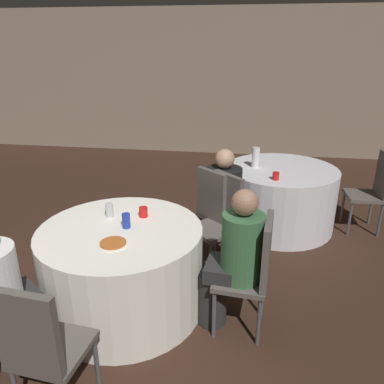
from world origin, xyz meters
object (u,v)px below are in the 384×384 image
object	(u,v)px
chair_far_southwest	(217,206)
person_white_shirt	(5,295)
person_black_shirt	(228,199)
person_green_jacket	(232,261)
pizza_plate_near	(113,243)
bottle_far	(256,158)
chair_near_northeast	(221,214)
soda_can_silver	(109,210)
soda_can_blue	(126,221)
chair_near_east	(254,267)
chair_far_east	(374,186)
table_far	(279,197)
chair_near_south	(40,344)
table_near	(123,269)

from	to	relation	value
chair_far_southwest	person_white_shirt	distance (m)	2.12
chair_far_southwest	person_black_shirt	xyz separation A→B (m)	(0.11, 0.12, 0.03)
person_green_jacket	pizza_plate_near	bearing A→B (deg)	105.77
person_black_shirt	bottle_far	distance (m)	0.80
chair_near_northeast	soda_can_silver	xyz separation A→B (m)	(-0.92, -0.57, 0.24)
chair_far_southwest	soda_can_blue	bearing A→B (deg)	-83.73
chair_near_east	chair_far_east	size ratio (longest dim) A/B	1.00
chair_far_southwest	pizza_plate_near	xyz separation A→B (m)	(-0.66, -1.23, 0.19)
soda_can_blue	table_far	bearing A→B (deg)	52.71
soda_can_blue	person_white_shirt	bearing A→B (deg)	-127.59
chair_far_southwest	person_green_jacket	size ratio (longest dim) A/B	0.82
chair_near_east	soda_can_silver	bearing A→B (deg)	81.47
person_black_shirt	soda_can_blue	bearing A→B (deg)	-84.50
chair_near_south	person_black_shirt	distance (m)	2.37
bottle_far	person_black_shirt	bearing A→B (deg)	-112.00
pizza_plate_near	soda_can_blue	world-z (taller)	soda_can_blue
chair_near_south	soda_can_silver	distance (m)	1.31
chair_far_east	bottle_far	world-z (taller)	bottle_far
chair_far_southwest	bottle_far	xyz separation A→B (m)	(0.39, 0.82, 0.30)
table_far	soda_can_silver	xyz separation A→B (m)	(-1.56, -1.60, 0.44)
person_black_shirt	person_green_jacket	bearing A→B (deg)	-44.24
table_near	person_white_shirt	bearing A→B (deg)	-126.38
chair_near_east	bottle_far	xyz separation A→B (m)	(-0.00, 1.91, 0.30)
soda_can_silver	table_far	bearing A→B (deg)	45.73
chair_far_east	soda_can_silver	xyz separation A→B (m)	(-2.65, -1.64, 0.24)
chair_near_south	soda_can_blue	xyz separation A→B (m)	(0.16, 1.11, 0.24)
chair_near_east	person_white_shirt	size ratio (longest dim) A/B	0.84
table_far	chair_far_east	distance (m)	1.10
chair_far_east	table_near	bearing A→B (deg)	124.61
table_far	chair_near_east	world-z (taller)	chair_near_east
table_near	person_white_shirt	distance (m)	0.95
person_black_shirt	table_far	bearing A→B (deg)	90.00
chair_far_southwest	bottle_far	world-z (taller)	bottle_far
table_far	bottle_far	xyz separation A→B (m)	(-0.32, -0.01, 0.50)
table_far	soda_can_silver	distance (m)	2.28
chair_near_south	person_white_shirt	world-z (taller)	person_white_shirt
soda_can_silver	bottle_far	size ratio (longest dim) A/B	0.51
person_white_shirt	table_far	bearing A→B (deg)	89.00
table_near	bottle_far	distance (m)	2.16
person_green_jacket	bottle_far	size ratio (longest dim) A/B	4.92
chair_far_southwest	person_green_jacket	world-z (taller)	person_green_jacket
person_black_shirt	soda_can_blue	xyz separation A→B (m)	(-0.75, -1.07, 0.21)
chair_near_east	chair_far_southwest	distance (m)	1.16
soda_can_blue	chair_far_east	bearing A→B (deg)	36.64
person_black_shirt	soda_can_silver	bearing A→B (deg)	-96.40
chair_near_northeast	chair_far_east	distance (m)	2.03
chair_near_northeast	person_white_shirt	bearing A→B (deg)	93.65
person_black_shirt	soda_can_silver	xyz separation A→B (m)	(-0.96, -0.90, 0.21)
soda_can_blue	person_green_jacket	bearing A→B (deg)	-8.04
chair_far_east	person_black_shirt	bearing A→B (deg)	111.73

